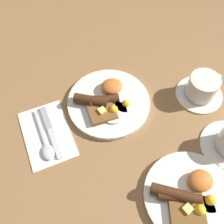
% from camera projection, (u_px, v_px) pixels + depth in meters
% --- Properties ---
extents(ground_plane, '(3.00, 3.00, 0.00)m').
position_uv_depth(ground_plane, '(109.00, 104.00, 0.79)').
color(ground_plane, olive).
extents(breakfast_plate_near, '(0.25, 0.25, 0.04)m').
position_uv_depth(breakfast_plate_near, '(107.00, 102.00, 0.78)').
color(breakfast_plate_near, silver).
rests_on(breakfast_plate_near, ground_plane).
extents(breakfast_plate_far, '(0.23, 0.23, 0.04)m').
position_uv_depth(breakfast_plate_far, '(190.00, 196.00, 0.63)').
color(breakfast_plate_far, silver).
rests_on(breakfast_plate_far, ground_plane).
extents(teacup_near, '(0.14, 0.14, 0.08)m').
position_uv_depth(teacup_near, '(202.00, 88.00, 0.78)').
color(teacup_near, silver).
rests_on(teacup_near, ground_plane).
extents(napkin, '(0.13, 0.20, 0.01)m').
position_uv_depth(napkin, '(47.00, 134.00, 0.74)').
color(napkin, white).
rests_on(napkin, ground_plane).
extents(knife, '(0.03, 0.17, 0.01)m').
position_uv_depth(knife, '(50.00, 129.00, 0.74)').
color(knife, silver).
rests_on(knife, napkin).
extents(spoon, '(0.03, 0.17, 0.01)m').
position_uv_depth(spoon, '(46.00, 147.00, 0.71)').
color(spoon, silver).
rests_on(spoon, napkin).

